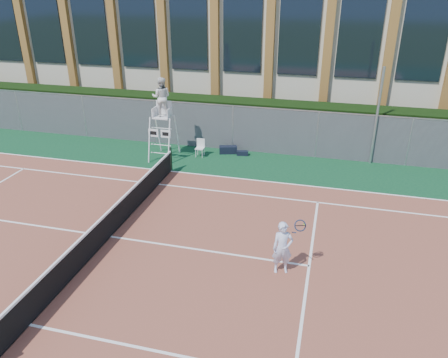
% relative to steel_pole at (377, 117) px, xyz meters
% --- Properties ---
extents(ground, '(120.00, 120.00, 0.00)m').
position_rel_steel_pole_xyz_m(ground, '(-8.48, -8.70, -2.18)').
color(ground, '#233814').
extents(apron, '(36.00, 20.00, 0.01)m').
position_rel_steel_pole_xyz_m(apron, '(-8.48, -7.70, -2.17)').
color(apron, '#0C361F').
rests_on(apron, ground).
extents(tennis_court, '(23.77, 10.97, 0.02)m').
position_rel_steel_pole_xyz_m(tennis_court, '(-8.48, -8.70, -2.16)').
color(tennis_court, brown).
rests_on(tennis_court, apron).
extents(tennis_net, '(0.10, 11.30, 1.10)m').
position_rel_steel_pole_xyz_m(tennis_net, '(-8.48, -8.70, -1.64)').
color(tennis_net, black).
rests_on(tennis_net, ground).
extents(fence, '(40.00, 0.06, 2.20)m').
position_rel_steel_pole_xyz_m(fence, '(-8.48, 0.10, -1.08)').
color(fence, '#595E60').
rests_on(fence, ground).
extents(hedge, '(40.00, 1.40, 2.20)m').
position_rel_steel_pole_xyz_m(hedge, '(-8.48, 1.30, -1.08)').
color(hedge, black).
rests_on(hedge, ground).
extents(building, '(45.00, 10.60, 8.22)m').
position_rel_steel_pole_xyz_m(building, '(-8.48, 9.25, 1.97)').
color(building, beige).
rests_on(building, ground).
extents(steel_pole, '(0.12, 0.12, 4.36)m').
position_rel_steel_pole_xyz_m(steel_pole, '(0.00, 0.00, 0.00)').
color(steel_pole, '#9EA0A5').
rests_on(steel_pole, ground).
extents(umpire_chair, '(1.06, 1.63, 3.80)m').
position_rel_steel_pole_xyz_m(umpire_chair, '(-9.35, -1.65, 0.60)').
color(umpire_chair, white).
rests_on(umpire_chair, ground).
extents(plastic_chair, '(0.39, 0.39, 0.83)m').
position_rel_steel_pole_xyz_m(plastic_chair, '(-7.77, -1.09, -1.68)').
color(plastic_chair, silver).
rests_on(plastic_chair, apron).
extents(sports_bag_near, '(0.90, 0.56, 0.36)m').
position_rel_steel_pole_xyz_m(sports_bag_near, '(-6.58, -0.43, -1.99)').
color(sports_bag_near, black).
rests_on(sports_bag_near, apron).
extents(sports_bag_far, '(0.57, 0.32, 0.22)m').
position_rel_steel_pole_xyz_m(sports_bag_far, '(-5.86, -0.52, -2.06)').
color(sports_bag_far, black).
rests_on(sports_bag_far, apron).
extents(tennis_player, '(0.94, 0.69, 1.61)m').
position_rel_steel_pole_xyz_m(tennis_player, '(-2.84, -9.15, -1.35)').
color(tennis_player, silver).
rests_on(tennis_player, tennis_court).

